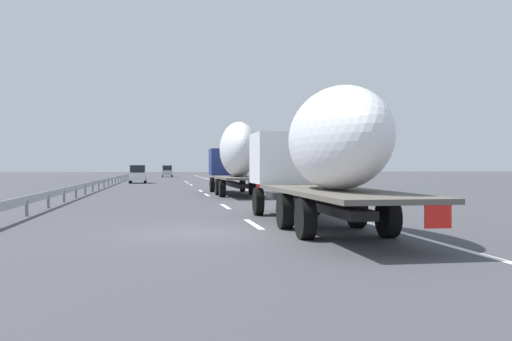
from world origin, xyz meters
The scene contains 18 objects.
ground_plane centered at (40.00, 0.00, 0.00)m, with size 260.00×260.00×0.00m, color #424247.
lane_stripe_0 centered at (2.00, -1.80, 0.00)m, with size 3.20×0.20×0.01m, color white.
lane_stripe_1 centered at (10.06, -1.80, 0.00)m, with size 3.20×0.20×0.01m, color white.
lane_stripe_2 centered at (20.91, -1.80, 0.00)m, with size 3.20×0.20×0.01m, color white.
lane_stripe_3 centered at (26.93, -1.80, 0.00)m, with size 3.20×0.20×0.01m, color white.
lane_stripe_4 centered at (40.84, -1.80, 0.00)m, with size 3.20×0.20×0.01m, color white.
lane_stripe_5 centered at (47.87, -1.80, 0.00)m, with size 3.20×0.20×0.01m, color white.
lane_stripe_6 centered at (53.71, -1.80, 0.00)m, with size 3.20×0.20×0.01m, color white.
edge_line_right centered at (45.00, -5.50, 0.00)m, with size 110.00×0.20×0.01m, color white.
truck_lead centered at (20.30, -3.60, 2.56)m, with size 12.56×2.55×4.59m.
truck_trailing centered at (0.51, -3.60, 2.30)m, with size 13.13×2.55×4.00m.
car_silver_hatch centered at (83.49, 0.14, 0.99)m, with size 4.18×1.78×1.99m.
car_white_van centered at (47.69, 3.65, 0.97)m, with size 4.12×1.79×1.96m.
road_sign centered at (45.86, -6.70, 2.21)m, with size 0.10×0.90×3.20m.
tree_0 centered at (89.05, -12.09, 4.40)m, with size 3.02×3.02×7.24m.
tree_1 centered at (35.19, -11.52, 3.52)m, with size 3.68×3.68×5.30m.
tree_2 centered at (57.01, -12.57, 3.95)m, with size 3.84×3.84×6.12m.
guardrail_median centered at (43.00, 6.00, 0.58)m, with size 94.00×0.10×0.76m.
Camera 1 is at (-15.87, 1.09, 1.85)m, focal length 39.99 mm.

